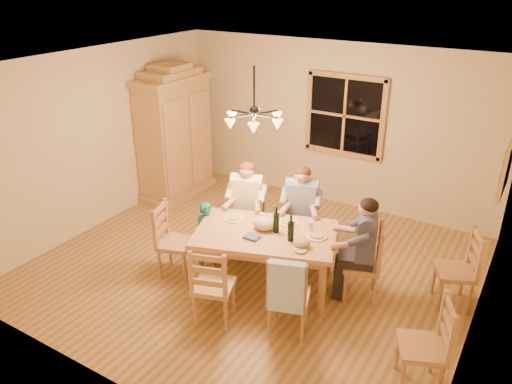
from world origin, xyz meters
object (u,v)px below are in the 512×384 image
Objects in this scene: armoire at (175,137)px; adult_woman at (247,196)px; chair_near_left at (214,297)px; adult_slate_man at (365,237)px; chair_end_left at (177,253)px; chair_spare_front at (419,360)px; chair_far_left at (247,230)px; chair_near_right at (288,307)px; chair_end_right at (361,275)px; wine_bottle_a at (276,220)px; wine_bottle_b at (291,228)px; adult_plaid_man at (301,201)px; child at (208,234)px; chandelier at (254,118)px; dining_table at (265,239)px; chair_spare_back at (452,282)px; chair_far_right at (300,236)px.

adult_woman is at bearing -25.64° from armoire.
chair_near_left is 1.88m from adult_slate_man.
chair_spare_front is at bearing 65.75° from chair_end_left.
chair_far_left is 1.00× the size of chair_end_left.
chair_near_right and chair_end_right have the same top height.
chair_near_left is at bearing 116.57° from adult_slate_man.
wine_bottle_a and wine_bottle_b have the same top height.
child is (-0.95, -0.86, -0.38)m from adult_plaid_man.
chair_spare_front is at bearing -21.86° from chandelier.
chair_near_right is 1.90m from adult_woman.
adult_plaid_man is at bearing -180.00° from chair_far_left.
dining_table is 1.97× the size of chair_far_left.
armoire is 2.70m from chair_end_left.
chandelier is 0.78× the size of chair_near_left.
wine_bottle_a reaches higher than child.
chair_far_left is 1.81m from chair_end_right.
chair_far_left and chair_near_right have the same top height.
chair_near_left reaches higher than dining_table.
adult_slate_man is (1.12, 0.38, 0.18)m from dining_table.
adult_slate_man is (0.46, 1.01, 0.54)m from chair_near_right.
adult_woman is 3.12m from chair_spare_front.
armoire is 2.32× the size of chair_near_right.
chair_spare_back is at bearing 164.97° from adult_woman.
wine_bottle_b is (1.48, 0.36, 0.62)m from chair_end_left.
chair_near_right is 1.69m from child.
wine_bottle_a is 1.11m from child.
adult_woman is at bearing 25.28° from child.
wine_bottle_a reaches higher than chair_far_left.
chair_near_right is 1.09m from wine_bottle_a.
adult_woman reaches higher than wine_bottle_a.
chair_far_right is 1.72m from chair_end_left.
chandelier is 0.78× the size of chair_far_left.
wine_bottle_b is (-0.77, -0.40, 0.62)m from chair_end_right.
chair_near_right is at bearing 117.90° from chair_far_left.
chair_end_right is 1.46m from chair_spare_front.
chair_far_left is at bearing 69.55° from chair_spare_back.
child is (-0.23, -0.62, -0.38)m from adult_woman.
chandelier reaches higher than wine_bottle_a.
adult_plaid_man and adult_slate_man have the same top height.
wine_bottle_a is 2.24m from chair_spare_front.
chair_end_left is (-1.12, -0.38, -0.35)m from dining_table.
adult_plaid_man is at bearing 108.65° from wine_bottle_b.
adult_plaid_man is 0.95× the size of child.
chair_far_right and chair_near_left have the same top height.
chair_far_right is 1.00× the size of chair_near_right.
chair_far_left is 2.78m from chair_spare_back.
chandelier is 1.42m from adult_plaid_man.
chair_far_right is at bearing 93.64° from wine_bottle_a.
chair_near_right is at bearing 110.54° from chair_spare_back.
chair_spare_back is at bearing 159.48° from chair_far_right.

